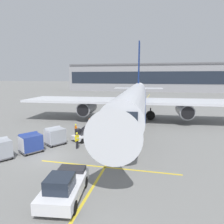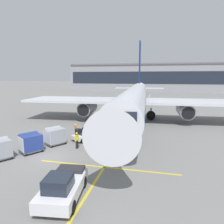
{
  "view_description": "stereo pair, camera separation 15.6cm",
  "coord_description": "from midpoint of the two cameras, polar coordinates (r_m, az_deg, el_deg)",
  "views": [
    {
      "loc": [
        9.99,
        -16.25,
        7.42
      ],
      "look_at": [
        4.47,
        7.44,
        3.21
      ],
      "focal_mm": 32.84,
      "sensor_mm": 36.0,
      "label": 1
    },
    {
      "loc": [
        10.14,
        -16.22,
        7.42
      ],
      "look_at": [
        4.47,
        7.44,
        3.21
      ],
      "focal_mm": 32.84,
      "sensor_mm": 36.0,
      "label": 2
    }
  ],
  "objects": [
    {
      "name": "pushback_tug",
      "position": [
        13.59,
        -13.19,
        -19.51
      ],
      "size": [
        2.66,
        4.64,
        1.83
      ],
      "color": "silver",
      "rests_on": "ground"
    },
    {
      "name": "terminal_building",
      "position": [
        110.73,
        15.33,
        9.2
      ],
      "size": [
        101.19,
        16.75,
        13.89
      ],
      "color": "#939399",
      "rests_on": "ground"
    },
    {
      "name": "baggage_cart_second",
      "position": [
        22.01,
        -21.55,
        -7.87
      ],
      "size": [
        2.43,
        2.72,
        1.91
      ],
      "color": "#515156",
      "rests_on": "ground"
    },
    {
      "name": "apron_guidance_line_stop_bar",
      "position": [
        17.59,
        -1.38,
        -15.13
      ],
      "size": [
        12.0,
        0.2,
        0.01
      ],
      "color": "yellow",
      "rests_on": "ground"
    },
    {
      "name": "ground_crew_by_loader",
      "position": [
        21.75,
        -9.56,
        -7.51
      ],
      "size": [
        0.37,
        0.54,
        1.74
      ],
      "color": "black",
      "rests_on": "ground"
    },
    {
      "name": "apron_guidance_line_lead_in",
      "position": [
        34.48,
        6.05,
        -2.66
      ],
      "size": [
        0.2,
        110.0,
        0.01
      ],
      "color": "yellow",
      "rests_on": "ground"
    },
    {
      "name": "ground_plane",
      "position": [
        20.49,
        -17.43,
        -11.89
      ],
      "size": [
        600.0,
        600.0,
        0.0
      ],
      "primitive_type": "plane",
      "color": "slate"
    },
    {
      "name": "baggage_cart_lead",
      "position": [
        23.61,
        -15.43,
        -6.34
      ],
      "size": [
        2.43,
        2.72,
        1.91
      ],
      "color": "#515156",
      "rests_on": "ground"
    },
    {
      "name": "safety_cone_engine_keepout",
      "position": [
        33.91,
        -6.1,
        -2.26
      ],
      "size": [
        0.66,
        0.66,
        0.75
      ],
      "color": "black",
      "rests_on": "ground"
    },
    {
      "name": "belt_loader",
      "position": [
        24.76,
        -6.48,
        -5.52
      ],
      "size": [
        3.83,
        5.04,
        3.29
      ],
      "color": "silver",
      "rests_on": "ground"
    },
    {
      "name": "ground_crew_by_carts",
      "position": [
        25.54,
        -9.84,
        -4.91
      ],
      "size": [
        0.41,
        0.49,
        1.74
      ],
      "color": "#514C42",
      "rests_on": "ground"
    },
    {
      "name": "parked_airplane",
      "position": [
        34.73,
        6.52,
        3.86
      ],
      "size": [
        37.69,
        47.34,
        15.99
      ],
      "color": "silver",
      "rests_on": "ground"
    }
  ]
}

